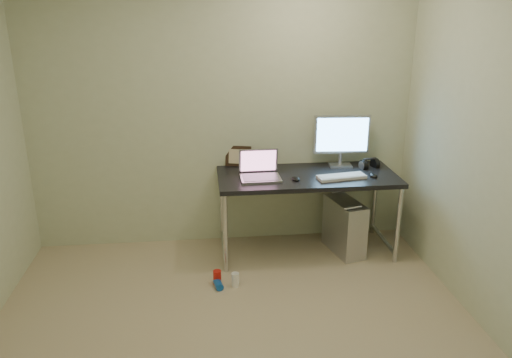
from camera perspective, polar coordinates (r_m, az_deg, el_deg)
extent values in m
plane|color=tan|center=(3.49, -1.97, -19.33)|extent=(3.50, 3.50, 0.00)
cube|color=beige|center=(4.57, -3.87, 7.51)|extent=(3.50, 0.02, 2.50)
cube|color=black|center=(4.47, 5.89, 0.25)|extent=(1.59, 0.70, 0.04)
cylinder|color=silver|center=(4.23, -3.52, -6.28)|extent=(0.04, 0.04, 0.71)
cylinder|color=silver|center=(4.79, -3.90, -3.12)|extent=(0.04, 0.04, 0.71)
cylinder|color=silver|center=(4.55, 15.93, -5.15)|extent=(0.04, 0.04, 0.71)
cylinder|color=silver|center=(5.08, 13.40, -2.33)|extent=(0.04, 0.04, 0.71)
cylinder|color=silver|center=(4.63, -3.65, -7.72)|extent=(0.04, 0.62, 0.04)
cylinder|color=silver|center=(4.92, 14.32, -6.62)|extent=(0.04, 0.62, 0.04)
cube|color=silver|center=(4.69, 10.06, -5.34)|extent=(0.32, 0.51, 0.50)
cylinder|color=silver|center=(4.41, 10.97, -3.22)|extent=(0.18, 0.07, 0.02)
cylinder|color=silver|center=(4.76, 9.60, -1.41)|extent=(0.18, 0.07, 0.02)
cylinder|color=black|center=(4.92, 8.52, -2.14)|extent=(0.01, 0.16, 0.69)
cylinder|color=black|center=(4.93, 9.58, -2.39)|extent=(0.02, 0.11, 0.71)
cylinder|color=red|center=(4.19, -4.45, -11.14)|extent=(0.08, 0.08, 0.12)
cylinder|color=white|center=(4.16, -2.38, -11.41)|extent=(0.08, 0.08, 0.12)
cylinder|color=blue|center=(4.15, -4.32, -11.92)|extent=(0.08, 0.12, 0.06)
cube|color=silver|center=(4.31, 0.52, 0.08)|extent=(0.35, 0.25, 0.02)
cube|color=gray|center=(4.31, 0.52, 0.21)|extent=(0.31, 0.21, 0.00)
cube|color=gray|center=(4.41, 0.27, 2.12)|extent=(0.35, 0.06, 0.22)
cube|color=#804B65|center=(4.40, 0.28, 2.09)|extent=(0.31, 0.05, 0.19)
cube|color=silver|center=(4.74, 9.61, 1.54)|extent=(0.22, 0.16, 0.01)
cylinder|color=silver|center=(4.74, 9.59, 2.34)|extent=(0.03, 0.03, 0.11)
cube|color=silver|center=(4.67, 9.78, 5.06)|extent=(0.52, 0.07, 0.36)
cube|color=#5B9DDA|center=(4.65, 9.85, 5.00)|extent=(0.47, 0.04, 0.31)
cube|color=silver|center=(4.40, 9.75, 0.25)|extent=(0.44, 0.20, 0.03)
ellipsoid|color=black|center=(4.50, 13.25, 0.50)|extent=(0.07, 0.11, 0.04)
ellipsoid|color=black|center=(4.31, 4.56, 0.14)|extent=(0.08, 0.12, 0.04)
cylinder|color=black|center=(4.72, 12.09, 1.59)|extent=(0.07, 0.11, 0.10)
cylinder|color=black|center=(4.76, 13.53, 1.63)|extent=(0.07, 0.11, 0.10)
cube|color=black|center=(4.72, 12.87, 2.26)|extent=(0.14, 0.05, 0.01)
cube|color=black|center=(4.65, -2.04, 2.62)|extent=(0.25, 0.13, 0.19)
cylinder|color=silver|center=(4.62, 0.48, 1.84)|extent=(0.01, 0.01, 0.09)
cylinder|color=silver|center=(4.60, 0.49, 2.49)|extent=(0.04, 0.03, 0.04)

